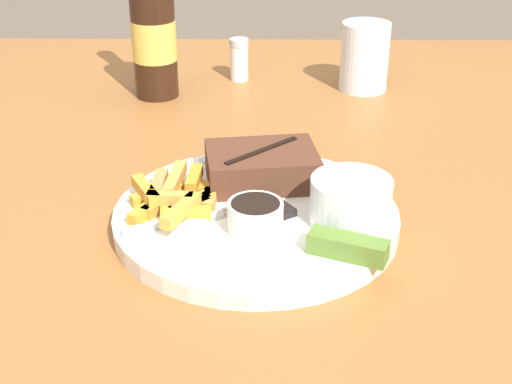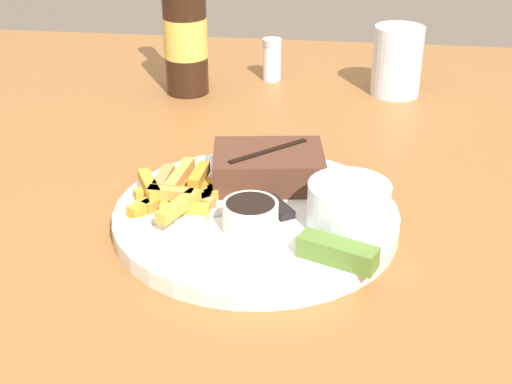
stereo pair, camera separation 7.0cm
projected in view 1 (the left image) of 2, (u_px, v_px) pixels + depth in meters
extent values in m
cube|color=#935B2D|center=(256.00, 242.00, 0.73)|extent=(1.31, 1.35, 0.04)
cylinder|color=silver|center=(256.00, 219.00, 0.72)|extent=(0.29, 0.29, 0.01)
cylinder|color=white|center=(256.00, 211.00, 0.71)|extent=(0.29, 0.29, 0.00)
cube|color=#512D1E|center=(262.00, 166.00, 0.76)|extent=(0.13, 0.10, 0.04)
cube|color=black|center=(262.00, 150.00, 0.75)|extent=(0.08, 0.07, 0.00)
cube|color=orange|center=(230.00, 192.00, 0.73)|extent=(0.06, 0.03, 0.01)
cube|color=#C18531|center=(162.00, 203.00, 0.71)|extent=(0.04, 0.05, 0.01)
cube|color=gold|center=(186.00, 214.00, 0.69)|extent=(0.05, 0.01, 0.01)
cube|color=orange|center=(194.00, 178.00, 0.74)|extent=(0.01, 0.05, 0.01)
cube|color=gold|center=(145.00, 190.00, 0.71)|extent=(0.04, 0.05, 0.01)
cube|color=gold|center=(187.00, 197.00, 0.72)|extent=(0.05, 0.06, 0.01)
cube|color=gold|center=(175.00, 180.00, 0.73)|extent=(0.02, 0.07, 0.01)
cube|color=gold|center=(181.00, 210.00, 0.68)|extent=(0.03, 0.06, 0.01)
cube|color=#C28C40|center=(176.00, 201.00, 0.72)|extent=(0.08, 0.03, 0.01)
cube|color=gold|center=(224.00, 183.00, 0.75)|extent=(0.05, 0.08, 0.01)
cube|color=orange|center=(191.00, 207.00, 0.71)|extent=(0.04, 0.04, 0.01)
cube|color=#C08041|center=(159.00, 183.00, 0.73)|extent=(0.01, 0.05, 0.01)
cube|color=gold|center=(170.00, 199.00, 0.70)|extent=(0.05, 0.02, 0.01)
cube|color=gold|center=(157.00, 203.00, 0.71)|extent=(0.05, 0.08, 0.01)
cube|color=gold|center=(156.00, 196.00, 0.73)|extent=(0.05, 0.04, 0.01)
cube|color=gold|center=(219.00, 190.00, 0.74)|extent=(0.05, 0.07, 0.01)
cylinder|color=white|center=(351.00, 201.00, 0.68)|extent=(0.08, 0.08, 0.05)
cylinder|color=beige|center=(352.00, 185.00, 0.67)|extent=(0.07, 0.07, 0.01)
cylinder|color=silver|center=(256.00, 217.00, 0.67)|extent=(0.05, 0.05, 0.03)
cylinder|color=black|center=(256.00, 206.00, 0.66)|extent=(0.05, 0.05, 0.01)
cube|color=#567A2D|center=(348.00, 247.00, 0.63)|extent=(0.07, 0.05, 0.02)
cube|color=#B7B7BC|center=(173.00, 223.00, 0.69)|extent=(0.10, 0.05, 0.00)
cube|color=#B7B7BC|center=(241.00, 213.00, 0.70)|extent=(0.03, 0.01, 0.00)
cube|color=#B7B7BC|center=(239.00, 211.00, 0.71)|extent=(0.03, 0.01, 0.00)
cube|color=#B7B7BC|center=(238.00, 209.00, 0.71)|extent=(0.03, 0.01, 0.00)
cube|color=#B7B7BC|center=(231.00, 175.00, 0.78)|extent=(0.08, 0.10, 0.00)
cube|color=black|center=(274.00, 204.00, 0.72)|extent=(0.04, 0.05, 0.01)
cylinder|color=black|center=(154.00, 45.00, 1.02)|extent=(0.06, 0.06, 0.15)
cylinder|color=gold|center=(154.00, 40.00, 1.02)|extent=(0.06, 0.06, 0.06)
cylinder|color=silver|center=(365.00, 57.00, 1.06)|extent=(0.07, 0.07, 0.10)
cylinder|color=white|center=(239.00, 63.00, 1.10)|extent=(0.03, 0.03, 0.05)
cylinder|color=#B7B7BC|center=(239.00, 42.00, 1.09)|extent=(0.03, 0.03, 0.01)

